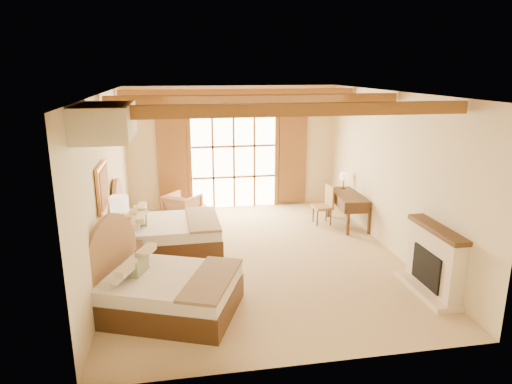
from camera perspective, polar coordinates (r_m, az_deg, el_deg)
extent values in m
plane|color=#C9B382|center=(9.19, 0.10, -8.02)|extent=(7.00, 7.00, 0.00)
plane|color=beige|center=(12.08, -2.84, 5.54)|extent=(5.50, 0.00, 5.50)
plane|color=beige|center=(8.65, -18.14, 0.89)|extent=(0.00, 7.00, 7.00)
plane|color=beige|center=(9.55, 16.58, 2.32)|extent=(0.00, 7.00, 7.00)
plane|color=#AA6632|center=(8.46, 0.11, 12.32)|extent=(7.00, 7.00, 0.00)
cube|color=white|center=(12.10, -2.80, 3.87)|extent=(2.20, 0.02, 2.50)
cube|color=brown|center=(11.98, -10.40, 3.52)|extent=(0.75, 0.06, 2.40)
cube|color=brown|center=(12.37, 4.61, 4.10)|extent=(0.75, 0.06, 2.40)
cube|color=beige|center=(8.14, 21.44, -8.12)|extent=(0.25, 1.30, 1.10)
cube|color=black|center=(8.14, 20.94, -8.83)|extent=(0.18, 0.80, 0.60)
cube|color=beige|center=(8.30, 20.56, -11.37)|extent=(0.45, 1.40, 0.10)
cube|color=#4A2E1D|center=(7.94, 21.77, -4.34)|extent=(0.30, 1.40, 0.08)
cube|color=#C68039|center=(7.89, -18.64, 0.63)|extent=(0.05, 0.95, 0.75)
cube|color=#D07437|center=(7.88, -18.43, 0.64)|extent=(0.02, 0.82, 0.62)
cube|color=beige|center=(6.41, -18.35, 8.38)|extent=(0.70, 1.40, 0.45)
cube|color=#4A2E1D|center=(7.31, -10.70, -13.11)|extent=(2.39, 2.12, 0.39)
cube|color=white|center=(7.17, -10.82, -11.01)|extent=(2.34, 2.08, 0.21)
cube|color=#8C6F56|center=(7.14, -5.39, -9.90)|extent=(1.12, 1.64, 0.05)
cube|color=gray|center=(7.11, -14.65, -9.53)|extent=(0.26, 0.42, 0.23)
cube|color=#4A2E1D|center=(9.58, -10.74, -6.03)|extent=(2.07, 1.58, 0.40)
cube|color=white|center=(9.48, -10.84, -4.29)|extent=(2.03, 1.55, 0.22)
cube|color=#8C6F56|center=(9.45, -6.65, -3.41)|extent=(0.64, 1.59, 0.05)
cube|color=gray|center=(9.43, -13.78, -3.10)|extent=(0.13, 0.42, 0.24)
cube|color=#4A2E1D|center=(8.44, -15.85, -8.48)|extent=(0.56, 0.56, 0.64)
cylinder|color=#342216|center=(8.66, -16.05, -10.10)|extent=(0.21, 0.21, 0.03)
cylinder|color=#342216|center=(8.41, -16.37, -6.06)|extent=(0.04, 0.04, 1.29)
cylinder|color=#FFE4B9|center=(8.18, -16.74, -1.41)|extent=(0.32, 0.32, 0.27)
imported|color=#AA7955|center=(11.28, -9.16, -1.91)|extent=(1.04, 1.04, 0.68)
cube|color=#A27455|center=(11.44, -7.64, -2.44)|extent=(0.59, 0.59, 0.37)
cube|color=#4A2E1D|center=(10.95, 11.54, -0.38)|extent=(0.73, 1.47, 0.05)
cube|color=#4A2E1D|center=(10.99, 11.51, -1.04)|extent=(0.71, 1.43, 0.22)
cube|color=olive|center=(11.03, 8.28, -1.89)|extent=(0.46, 0.46, 0.05)
cube|color=olive|center=(11.01, 9.24, -0.47)|extent=(0.09, 0.42, 0.50)
cylinder|color=#342216|center=(11.43, 10.86, 0.49)|extent=(0.12, 0.12, 0.02)
cylinder|color=#342216|center=(11.39, 10.90, 1.16)|extent=(0.02, 0.02, 0.28)
cylinder|color=#FFE4B9|center=(11.36, 10.94, 1.98)|extent=(0.20, 0.20, 0.16)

